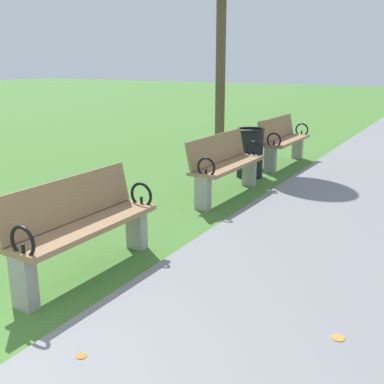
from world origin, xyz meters
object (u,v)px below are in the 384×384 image
(park_bench_2, at_px, (82,224))
(trash_bin, at_px, (250,153))
(park_bench_4, at_px, (283,140))
(park_bench_3, at_px, (225,164))

(park_bench_2, bearing_deg, trash_bin, 91.97)
(park_bench_2, height_order, trash_bin, park_bench_2)
(trash_bin, bearing_deg, park_bench_4, 83.25)
(park_bench_2, distance_m, park_bench_3, 3.01)
(trash_bin, bearing_deg, park_bench_3, -83.40)
(park_bench_3, distance_m, trash_bin, 1.28)
(trash_bin, bearing_deg, park_bench_2, -88.03)
(park_bench_3, bearing_deg, trash_bin, 96.60)
(park_bench_2, height_order, park_bench_3, same)
(park_bench_3, height_order, park_bench_4, same)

